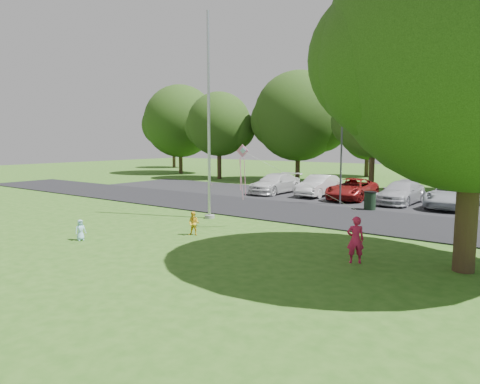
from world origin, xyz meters
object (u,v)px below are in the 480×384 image
Objects in this scene: flagpole at (209,134)px; child_blue at (80,230)px; child_yellow at (194,223)px; woman at (355,240)px; big_tree at (473,50)px; kite at (245,162)px; trash_can at (370,201)px; street_lamp at (345,150)px.

flagpole is 12.28× the size of child_blue.
flagpole is 7.69m from child_blue.
woman is at bearing -19.88° from child_yellow.
child_yellow is at bearing -25.08° from child_blue.
kite is at bearing 172.45° from big_tree.
child_blue is (-12.59, -4.33, -5.97)m from big_tree.
trash_can is 0.10× the size of big_tree.
kite is (-0.75, -9.13, -0.38)m from street_lamp.
street_lamp is at bearing 127.62° from big_tree.
trash_can is at bearing 51.07° from flagpole.
big_tree is 9.40m from kite.
kite is at bearing -21.27° from flagpole.
child_yellow is at bearing -59.09° from flagpole.
street_lamp is at bearing 64.82° from flagpole.
big_tree reaches higher than street_lamp.
kite reaches higher than trash_can.
trash_can is 0.17× the size of kite.
kite is (-8.67, 1.15, -3.44)m from big_tree.
woman is (3.18, -10.33, 0.21)m from trash_can.
trash_can is at bearing 122.76° from big_tree.
child_yellow is (-1.72, -11.34, -2.83)m from street_lamp.
big_tree is at bearing 166.62° from woman.
child_blue is at bearing -136.54° from kite.
child_yellow is at bearing -117.79° from street_lamp.
child_yellow is (-9.65, -1.06, -5.89)m from big_tree.
big_tree reaches higher than trash_can.
child_yellow is 0.16× the size of kite.
trash_can is (1.92, -0.95, -2.78)m from street_lamp.
child_blue is 7.20m from kite.
child_yellow is (-6.83, -0.06, -0.26)m from woman.
flagpole is 8.84m from street_lamp.
child_yellow is at bearing -173.73° from big_tree.
street_lamp is 3.51m from trash_can.
woman is 1.84× the size of child_blue.
street_lamp is 13.34m from big_tree.
street_lamp is 11.82m from child_yellow.
child_blue is (-2.94, -3.27, -0.08)m from child_yellow.
child_blue is at bearing -97.88° from flagpole.
child_yellow is 1.20× the size of child_blue.
street_lamp reaches higher than kite.
big_tree is at bearing -54.14° from child_blue.
flagpole reaches higher than woman.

